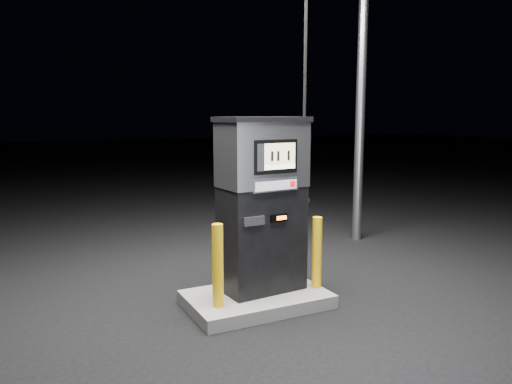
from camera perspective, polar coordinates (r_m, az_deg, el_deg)
name	(u,v)px	position (r m, az deg, el deg)	size (l,w,h in m)	color
ground	(257,305)	(5.96, 0.06, -12.83)	(80.00, 80.00, 0.00)	black
pump_island	(257,299)	(5.93, 0.06, -12.15)	(1.60, 1.00, 0.15)	slate
fuel_dispenser	(262,203)	(5.77, 0.73, -1.23)	(1.14, 0.68, 4.20)	black
bollard_left	(218,266)	(5.39, -4.39, -8.39)	(0.12, 0.12, 0.91)	yellow
bollard_right	(317,252)	(6.02, 6.98, -6.86)	(0.11, 0.11, 0.86)	yellow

